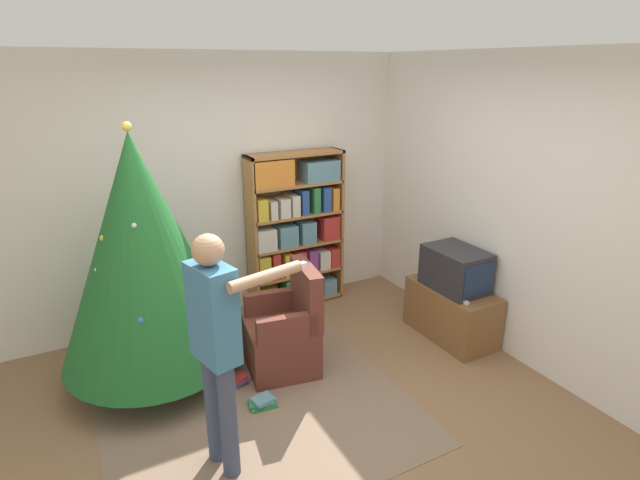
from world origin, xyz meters
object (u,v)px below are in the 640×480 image
Objects in this scene: bookshelf at (295,231)px; christmas_tree at (143,251)px; standing_person at (216,338)px; armchair at (286,334)px; television at (456,269)px.

bookshelf is 0.79× the size of christmas_tree.
bookshelf is at bearing 130.01° from standing_person.
christmas_tree is 1.34m from armchair.
bookshelf is 1.03× the size of standing_person.
bookshelf reaches higher than standing_person.
television is at bearing 89.95° from standing_person.
standing_person is at bearing -126.82° from bookshelf.
television is at bearing -53.70° from bookshelf.
armchair is 0.58× the size of standing_person.
christmas_tree is (-2.62, 0.65, 0.43)m from television.
christmas_tree is 1.32× the size of standing_person.
standing_person is (-1.43, -1.91, 0.12)m from bookshelf.
bookshelf reaches higher than television.
armchair is at bearing -20.95° from christmas_tree.
christmas_tree is at bearing -156.73° from bookshelf.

